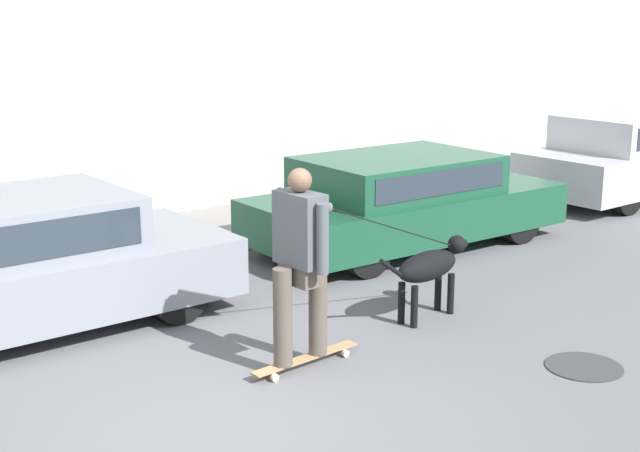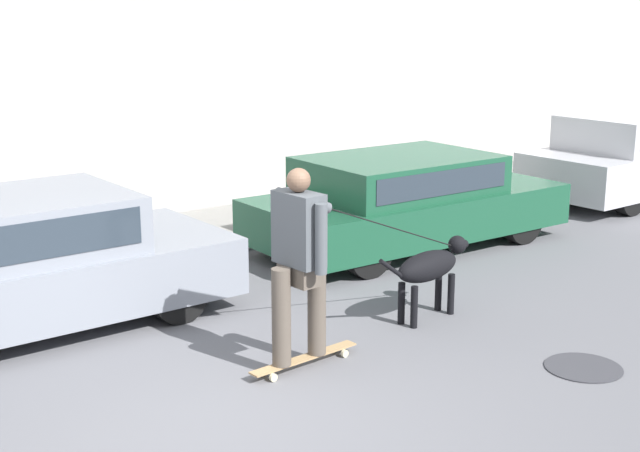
# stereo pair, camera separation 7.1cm
# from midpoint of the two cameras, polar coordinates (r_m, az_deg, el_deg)

# --- Properties ---
(ground_plane) EXTENTS (36.00, 36.00, 0.00)m
(ground_plane) POSITION_cam_midpoint_polar(r_m,az_deg,el_deg) (6.84, -7.77, -12.47)
(ground_plane) COLOR slate
(parked_car_1) EXTENTS (3.93, 1.76, 1.30)m
(parked_car_1) POSITION_cam_midpoint_polar(r_m,az_deg,el_deg) (8.91, -18.90, -2.42)
(parked_car_1) COLOR black
(parked_car_1) RESTS_ON ground_plane
(parked_car_2) EXTENTS (4.20, 1.92, 1.19)m
(parked_car_2) POSITION_cam_midpoint_polar(r_m,az_deg,el_deg) (11.45, 5.19, 1.60)
(parked_car_2) COLOR black
(parked_car_2) RESTS_ON ground_plane
(parked_car_3) EXTENTS (4.27, 1.73, 1.35)m
(parked_car_3) POSITION_cam_midpoint_polar(r_m,az_deg,el_deg) (15.32, 19.35, 4.27)
(parked_car_3) COLOR black
(parked_car_3) RESTS_ON ground_plane
(dog) EXTENTS (1.30, 0.39, 0.77)m
(dog) POSITION_cam_midpoint_polar(r_m,az_deg,el_deg) (8.84, 6.81, -2.64)
(dog) COLOR black
(dog) RESTS_ON ground_plane
(skateboarder) EXTENTS (2.70, 0.66, 1.75)m
(skateboarder) POSITION_cam_midpoint_polar(r_m,az_deg,el_deg) (7.43, -1.46, -2.02)
(skateboarder) COLOR beige
(skateboarder) RESTS_ON ground_plane
(manhole_cover) EXTENTS (0.66, 0.66, 0.01)m
(manhole_cover) POSITION_cam_midpoint_polar(r_m,az_deg,el_deg) (8.08, 16.30, -8.64)
(manhole_cover) COLOR #38383D
(manhole_cover) RESTS_ON ground_plane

